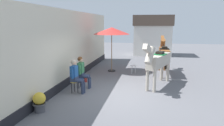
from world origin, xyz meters
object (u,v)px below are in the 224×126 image
object	(u,v)px
saddled_horse_near	(158,61)
satchel_bag	(84,80)
seated_visitor_far	(82,71)
cafe_parasol	(112,31)
spare_stool_white	(133,66)
flower_planter_near	(39,102)
saddled_horse_far	(164,53)
seated_visitor_near	(76,74)

from	to	relation	value
saddled_horse_near	satchel_bag	distance (m)	3.62
seated_visitor_far	satchel_bag	world-z (taller)	seated_visitor_far
cafe_parasol	spare_stool_white	distance (m)	2.38
flower_planter_near	satchel_bag	world-z (taller)	flower_planter_near
spare_stool_white	satchel_bag	bearing A→B (deg)	-134.24
flower_planter_near	spare_stool_white	size ratio (longest dim) A/B	1.39
saddled_horse_far	cafe_parasol	bearing A→B (deg)	178.76
seated_visitor_near	spare_stool_white	distance (m)	4.36
seated_visitor_near	flower_planter_near	world-z (taller)	seated_visitor_near
seated_visitor_near	satchel_bag	xyz separation A→B (m)	(-0.18, 1.64, -0.68)
seated_visitor_far	cafe_parasol	size ratio (longest dim) A/B	0.54
saddled_horse_near	flower_planter_near	xyz separation A→B (m)	(-3.77, -3.51, -0.82)
flower_planter_near	cafe_parasol	bearing A→B (deg)	79.18
cafe_parasol	seated_visitor_far	bearing A→B (deg)	-100.52
cafe_parasol	satchel_bag	bearing A→B (deg)	-108.79
seated_visitor_far	spare_stool_white	size ratio (longest dim) A/B	3.02
seated_visitor_near	saddled_horse_far	distance (m)	5.54
saddled_horse_far	spare_stool_white	distance (m)	1.86
satchel_bag	seated_visitor_near	bearing A→B (deg)	-46.97
seated_visitor_near	flower_planter_near	bearing A→B (deg)	-103.99
seated_visitor_near	seated_visitor_far	world-z (taller)	same
saddled_horse_far	spare_stool_white	bearing A→B (deg)	-170.94
seated_visitor_far	saddled_horse_near	distance (m)	3.35
spare_stool_white	satchel_bag	size ratio (longest dim) A/B	1.64
spare_stool_white	cafe_parasol	bearing A→B (deg)	165.71
flower_planter_near	satchel_bag	xyz separation A→B (m)	(0.31, 3.63, -0.23)
seated_visitor_far	saddled_horse_near	bearing A→B (deg)	14.06
seated_visitor_near	seated_visitor_far	size ratio (longest dim) A/B	1.00
seated_visitor_near	seated_visitor_far	bearing A→B (deg)	86.78
saddled_horse_near	spare_stool_white	xyz separation A→B (m)	(-1.29, 2.34, -0.76)
spare_stool_white	seated_visitor_near	bearing A→B (deg)	-117.19
flower_planter_near	saddled_horse_far	bearing A→B (deg)	55.83
seated_visitor_near	satchel_bag	world-z (taller)	seated_visitor_near
seated_visitor_near	saddled_horse_far	bearing A→B (deg)	48.47
seated_visitor_far	satchel_bag	distance (m)	1.17
saddled_horse_near	flower_planter_near	distance (m)	5.22
saddled_horse_near	spare_stool_white	world-z (taller)	saddled_horse_near
saddled_horse_near	flower_planter_near	size ratio (longest dim) A/B	4.48
saddled_horse_near	satchel_bag	bearing A→B (deg)	178.09
seated_visitor_near	cafe_parasol	world-z (taller)	cafe_parasol
seated_visitor_far	cafe_parasol	distance (m)	3.88
saddled_horse_near	spare_stool_white	distance (m)	2.78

